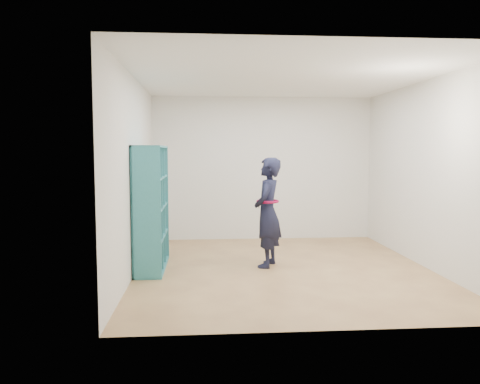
{
  "coord_description": "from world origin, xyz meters",
  "views": [
    {
      "loc": [
        -1.08,
        -6.27,
        1.62
      ],
      "look_at": [
        -0.57,
        0.3,
        1.04
      ],
      "focal_mm": 35.0,
      "sensor_mm": 36.0,
      "label": 1
    }
  ],
  "objects": [
    {
      "name": "person",
      "position": [
        -0.19,
        0.16,
        0.77
      ],
      "size": [
        0.54,
        0.65,
        1.53
      ],
      "rotation": [
        0.0,
        0.0,
        -1.93
      ],
      "color": "black",
      "rests_on": "floor"
    },
    {
      "name": "wall_right",
      "position": [
        2.0,
        0.0,
        1.3
      ],
      "size": [
        0.02,
        4.5,
        2.6
      ],
      "primitive_type": "cube",
      "color": "silver",
      "rests_on": "floor"
    },
    {
      "name": "wall_back",
      "position": [
        0.0,
        2.25,
        1.3
      ],
      "size": [
        4.0,
        0.02,
        2.6
      ],
      "primitive_type": "cube",
      "color": "silver",
      "rests_on": "floor"
    },
    {
      "name": "wall_front",
      "position": [
        0.0,
        -2.25,
        1.3
      ],
      "size": [
        4.0,
        0.02,
        2.6
      ],
      "primitive_type": "cube",
      "color": "silver",
      "rests_on": "floor"
    },
    {
      "name": "bookshelf",
      "position": [
        -1.83,
        0.19,
        0.82
      ],
      "size": [
        0.37,
        1.27,
        1.69
      ],
      "color": "teal",
      "rests_on": "floor"
    },
    {
      "name": "wall_left",
      "position": [
        -2.0,
        0.0,
        1.3
      ],
      "size": [
        0.02,
        4.5,
        2.6
      ],
      "primitive_type": "cube",
      "color": "silver",
      "rests_on": "floor"
    },
    {
      "name": "smartphone",
      "position": [
        -0.3,
        0.28,
        0.87
      ],
      "size": [
        0.03,
        0.09,
        0.13
      ],
      "rotation": [
        0.29,
        0.0,
        -0.2
      ],
      "color": "silver",
      "rests_on": "person"
    },
    {
      "name": "floor",
      "position": [
        0.0,
        0.0,
        0.0
      ],
      "size": [
        4.5,
        4.5,
        0.0
      ],
      "primitive_type": "plane",
      "color": "olive",
      "rests_on": "ground"
    },
    {
      "name": "ceiling",
      "position": [
        0.0,
        0.0,
        2.6
      ],
      "size": [
        4.5,
        4.5,
        0.0
      ],
      "primitive_type": "plane",
      "color": "white",
      "rests_on": "wall_back"
    }
  ]
}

